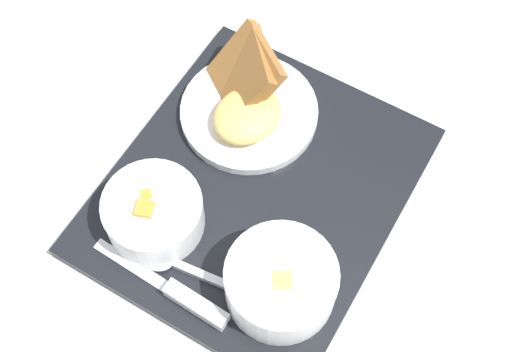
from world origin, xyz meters
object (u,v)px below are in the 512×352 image
plate_main (247,102)px  knife (187,299)px  spoon (180,265)px  bowl_salad (153,212)px  bowl_soup (281,281)px

plate_main → knife: (-0.24, -0.10, -0.01)m
plate_main → spoon: size_ratio=1.07×
knife → bowl_salad: bearing=-34.3°
bowl_salad → knife: (-0.05, -0.09, -0.02)m
bowl_soup → knife: (-0.07, 0.08, -0.03)m
bowl_soup → plate_main: (0.17, 0.17, -0.01)m
bowl_soup → spoon: bearing=111.9°
knife → bowl_soup: bearing=-141.1°
plate_main → bowl_salad: bearing=-178.1°
bowl_soup → knife: bowl_soup is taller
bowl_soup → knife: size_ratio=0.69×
spoon → knife: bearing=128.1°
plate_main → spoon: 0.22m
bowl_soup → knife: bearing=132.5°
plate_main → spoon: bearing=-163.4°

